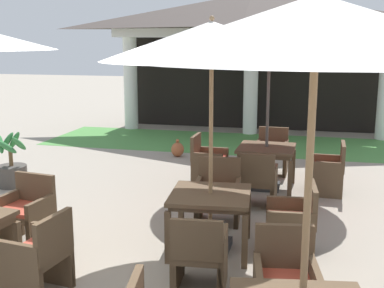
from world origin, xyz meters
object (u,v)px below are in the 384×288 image
(patio_chair_mid_left_east, at_px, (293,223))
(patio_chair_far_back_north, at_px, (285,286))
(patio_table_near_foreground, at_px, (266,152))
(patio_umbrella_mid_left, at_px, (212,43))
(patio_chair_mid_left_north, at_px, (218,193))
(patio_chair_mid_right_north, at_px, (26,213))
(patio_chair_mid_right_east, at_px, (40,257))
(potted_palm_left_edge, at_px, (12,170))
(patio_chair_near_foreground_west, at_px, (208,162))
(terracotta_urn, at_px, (178,149))
(patio_umbrella_near_foreground, at_px, (270,43))
(patio_chair_near_foreground_east, at_px, (328,170))
(patio_chair_near_foreground_north, at_px, (272,153))
(patio_chair_mid_left_south, at_px, (200,254))
(patio_chair_near_foreground_south, at_px, (258,182))
(patio_umbrella_far_back, at_px, (316,30))
(patio_table_mid_left, at_px, (210,200))

(patio_chair_mid_left_east, distance_m, patio_chair_far_back_north, 1.59)
(patio_table_near_foreground, relative_size, patio_umbrella_mid_left, 0.35)
(patio_chair_mid_left_north, height_order, patio_chair_mid_right_north, patio_chair_mid_left_north)
(patio_umbrella_mid_left, bearing_deg, patio_chair_mid_right_east, -133.99)
(potted_palm_left_edge, bearing_deg, patio_chair_near_foreground_west, 15.77)
(patio_chair_mid_right_east, relative_size, terracotta_urn, 2.20)
(patio_umbrella_near_foreground, bearing_deg, patio_chair_near_foreground_east, -1.34)
(patio_chair_near_foreground_east, distance_m, patio_umbrella_mid_left, 3.79)
(patio_chair_near_foreground_north, bearing_deg, terracotta_urn, -21.88)
(patio_chair_near_foreground_north, distance_m, patio_chair_mid_left_east, 3.78)
(patio_chair_mid_left_south, xyz_separation_m, patio_chair_mid_right_east, (-1.54, -0.51, 0.03))
(patio_chair_near_foreground_south, bearing_deg, patio_chair_near_foreground_west, 135.05)
(patio_table_near_foreground, bearing_deg, terracotta_urn, 137.34)
(patio_chair_near_foreground_north, bearing_deg, potted_palm_left_edge, 25.28)
(patio_umbrella_mid_left, distance_m, patio_chair_mid_left_north, 2.34)
(patio_chair_mid_left_east, bearing_deg, patio_table_near_foreground, 6.88)
(patio_chair_near_foreground_east, distance_m, patio_chair_near_foreground_west, 2.10)
(patio_chair_far_back_north, bearing_deg, potted_palm_left_edge, -43.03)
(patio_chair_near_foreground_south, height_order, patio_chair_mid_left_north, patio_chair_mid_left_north)
(potted_palm_left_edge, bearing_deg, patio_umbrella_mid_left, -24.97)
(patio_chair_mid_left_east, distance_m, patio_umbrella_far_back, 3.37)
(patio_chair_mid_left_north, relative_size, potted_palm_left_edge, 0.91)
(patio_chair_near_foreground_west, xyz_separation_m, patio_chair_mid_left_east, (1.62, -2.72, -0.01))
(patio_table_near_foreground, height_order, patio_chair_near_foreground_north, patio_chair_near_foreground_north)
(patio_chair_mid_left_south, distance_m, potted_palm_left_edge, 4.98)
(patio_chair_mid_left_east, bearing_deg, patio_table_mid_left, 90.00)
(patio_chair_far_back_north, bearing_deg, patio_chair_mid_left_east, -99.47)
(patio_chair_far_back_north, bearing_deg, terracotta_urn, -75.70)
(patio_umbrella_near_foreground, height_order, patio_chair_near_foreground_north, patio_umbrella_near_foreground)
(patio_umbrella_mid_left, height_order, patio_chair_far_back_north, patio_umbrella_mid_left)
(patio_umbrella_near_foreground, relative_size, patio_table_mid_left, 2.68)
(patio_table_mid_left, xyz_separation_m, patio_umbrella_far_back, (1.14, -2.45, 1.98))
(patio_table_near_foreground, bearing_deg, patio_chair_near_foreground_west, 178.66)
(patio_table_mid_left, bearing_deg, patio_umbrella_mid_left, 116.57)
(patio_chair_mid_left_north, xyz_separation_m, terracotta_urn, (-1.62, 3.76, -0.25))
(patio_chair_mid_left_east, xyz_separation_m, potted_palm_left_edge, (-4.99, 1.77, -0.11))
(patio_chair_near_foreground_south, height_order, patio_chair_mid_right_north, patio_chair_near_foreground_south)
(patio_chair_mid_right_east, bearing_deg, patio_table_near_foreground, -15.94)
(patio_chair_mid_left_north, height_order, terracotta_urn, patio_chair_mid_left_north)
(patio_chair_near_foreground_west, height_order, patio_chair_far_back_north, patio_chair_far_back_north)
(patio_chair_near_foreground_west, height_order, patio_chair_mid_right_east, patio_chair_near_foreground_west)
(patio_chair_mid_right_north, height_order, patio_chair_mid_right_east, patio_chair_mid_right_east)
(patio_chair_mid_right_north, bearing_deg, patio_table_mid_left, -163.32)
(patio_chair_near_foreground_east, xyz_separation_m, patio_umbrella_far_back, (-0.34, -5.21, 2.22))
(patio_chair_near_foreground_south, distance_m, patio_chair_near_foreground_north, 2.09)
(patio_table_mid_left, xyz_separation_m, patio_umbrella_mid_left, (-0.00, 0.00, 1.88))
(patio_umbrella_mid_left, relative_size, potted_palm_left_edge, 2.83)
(terracotta_urn, bearing_deg, patio_chair_near_foreground_north, -23.22)
(patio_table_near_foreground, bearing_deg, potted_palm_left_edge, -168.14)
(patio_chair_mid_left_north, distance_m, patio_umbrella_far_back, 4.27)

